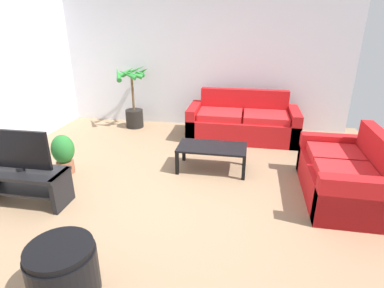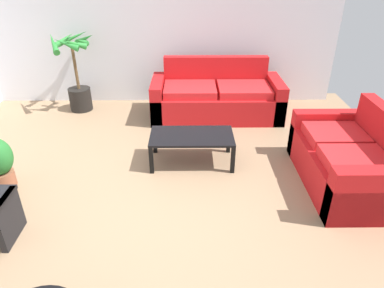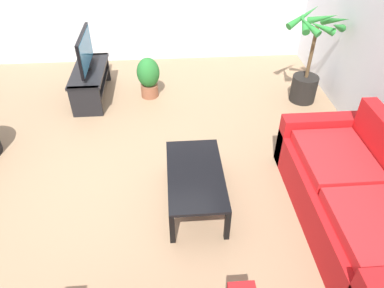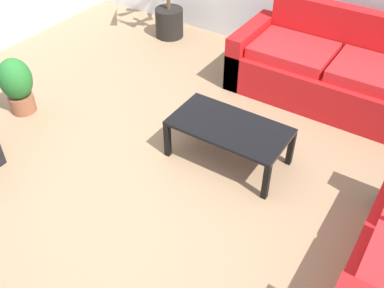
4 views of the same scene
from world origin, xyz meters
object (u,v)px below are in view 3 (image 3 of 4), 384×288
object	(u,v)px
tv	(85,51)
potted_palm	(309,65)
coffee_table	(195,177)
tv_stand	(90,79)
couch_main	(358,202)
potted_plant_small	(148,76)

from	to	relation	value
tv	potted_palm	xyz separation A→B (m)	(0.32, 3.11, -0.18)
tv	coffee_table	world-z (taller)	tv
tv	coffee_table	bearing A→B (deg)	31.37
tv	potted_palm	distance (m)	3.13
tv_stand	potted_palm	bearing A→B (deg)	84.08
tv_stand	potted_palm	xyz separation A→B (m)	(0.32, 3.11, 0.26)
couch_main	potted_palm	distance (m)	2.34
couch_main	tv_stand	xyz separation A→B (m)	(-2.63, -2.84, -0.00)
tv_stand	potted_plant_small	xyz separation A→B (m)	(0.04, 0.85, 0.03)
couch_main	coffee_table	bearing A→B (deg)	-105.62
couch_main	tv	xyz separation A→B (m)	(-2.63, -2.84, 0.43)
coffee_table	potted_plant_small	xyz separation A→B (m)	(-2.18, -0.51, -0.01)
coffee_table	potted_palm	world-z (taller)	potted_palm
couch_main	coffee_table	distance (m)	1.54
couch_main	potted_palm	xyz separation A→B (m)	(-2.31, 0.28, 0.25)
potted_palm	potted_plant_small	world-z (taller)	potted_palm
potted_plant_small	tv	bearing A→B (deg)	-92.71
tv	potted_palm	size ratio (longest dim) A/B	0.67
coffee_table	potted_palm	distance (m)	2.60
couch_main	coffee_table	size ratio (longest dim) A/B	1.99
potted_palm	tv_stand	bearing A→B (deg)	-95.92
couch_main	tv	size ratio (longest dim) A/B	2.40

